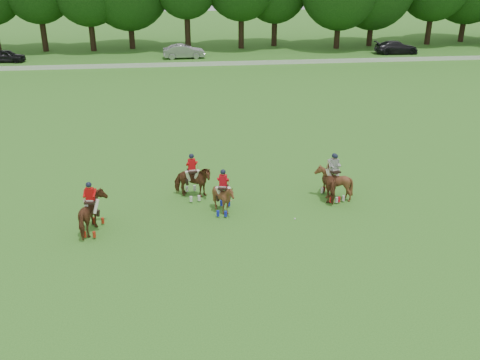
{
  "coord_description": "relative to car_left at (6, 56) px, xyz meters",
  "views": [
    {
      "loc": [
        -1.13,
        -19.75,
        12.08
      ],
      "look_at": [
        1.55,
        4.2,
        1.4
      ],
      "focal_mm": 40.0,
      "sensor_mm": 36.0,
      "label": 1
    }
  ],
  "objects": [
    {
      "name": "boundary_rail",
      "position": [
        20.27,
        -4.5,
        -0.46
      ],
      "size": [
        120.0,
        0.1,
        0.44
      ],
      "primitive_type": "cube",
      "color": "white",
      "rests_on": "ground"
    },
    {
      "name": "ground",
      "position": [
        20.27,
        -42.5,
        -0.68
      ],
      "size": [
        180.0,
        180.0,
        0.0
      ],
      "primitive_type": "plane",
      "color": "#306D1F",
      "rests_on": "ground"
    },
    {
      "name": "polo_stripe_b",
      "position": [
        26.67,
        -38.0,
        0.21
      ],
      "size": [
        1.87,
        1.98,
        2.44
      ],
      "color": "#482613",
      "rests_on": "ground"
    },
    {
      "name": "car_right",
      "position": [
        44.93,
        0.0,
        0.06
      ],
      "size": [
        5.18,
        2.25,
        1.49
      ],
      "primitive_type": "imported",
      "rotation": [
        0.0,
        0.0,
        1.54
      ],
      "color": "black",
      "rests_on": "ground"
    },
    {
      "name": "polo_red_a",
      "position": [
        14.88,
        -40.21,
        0.23
      ],
      "size": [
        1.36,
        2.25,
        2.47
      ],
      "color": "#482613",
      "rests_on": "ground"
    },
    {
      "name": "polo_stripe_a",
      "position": [
        26.62,
        -37.97,
        0.23
      ],
      "size": [
        1.31,
        2.12,
        2.47
      ],
      "color": "#482613",
      "rests_on": "ground"
    },
    {
      "name": "polo_ball",
      "position": [
        24.26,
        -40.1,
        -0.64
      ],
      "size": [
        0.09,
        0.09,
        0.09
      ],
      "primitive_type": "sphere",
      "color": "white",
      "rests_on": "ground"
    },
    {
      "name": "polo_red_c",
      "position": [
        20.93,
        -38.96,
        0.13
      ],
      "size": [
        1.55,
        1.66,
        2.27
      ],
      "color": "#482613",
      "rests_on": "ground"
    },
    {
      "name": "car_left",
      "position": [
        0.0,
        0.0,
        0.0
      ],
      "size": [
        4.2,
        2.14,
        1.37
      ],
      "primitive_type": "imported",
      "rotation": [
        0.0,
        0.0,
        1.44
      ],
      "color": "black",
      "rests_on": "ground"
    },
    {
      "name": "car_mid",
      "position": [
        19.64,
        0.0,
        0.09
      ],
      "size": [
        4.79,
        1.89,
        1.55
      ],
      "primitive_type": "imported",
      "rotation": [
        0.0,
        0.0,
        1.62
      ],
      "color": "gray",
      "rests_on": "ground"
    },
    {
      "name": "polo_red_b",
      "position": [
        19.49,
        -37.09,
        0.2
      ],
      "size": [
        1.91,
        1.7,
        2.42
      ],
      "color": "#482613",
      "rests_on": "ground"
    }
  ]
}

